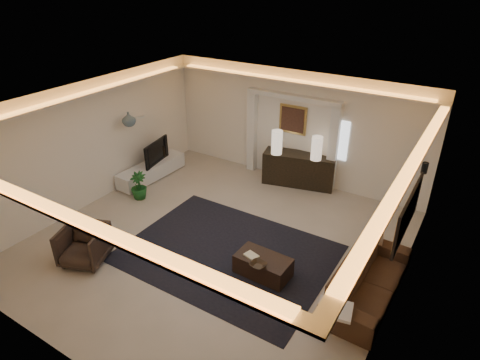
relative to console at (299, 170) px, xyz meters
The scene contains 33 objects.
floor 3.29m from the console, 96.23° to the right, with size 7.00×7.00×0.00m, color gray.
ceiling 4.12m from the console, 96.23° to the right, with size 7.00×7.00×0.00m, color white.
wall_back 1.14m from the console, 144.83° to the left, with size 7.00×7.00×0.00m, color white.
wall_front 6.84m from the console, 93.01° to the right, with size 7.00×7.00×0.00m, color white.
wall_left 5.15m from the console, 139.87° to the right, with size 7.00×7.00×0.00m, color white.
wall_right 4.64m from the console, 45.94° to the right, with size 7.00×7.00×0.00m, color white.
cove_soffit 3.95m from the console, 96.23° to the right, with size 7.00×7.00×0.04m, color silver.
daylight_slit 1.39m from the console, 13.01° to the left, with size 0.25×0.03×1.00m, color white.
area_rug 3.47m from the console, 89.25° to the right, with size 4.00×3.00×0.01m, color black.
pilaster_left 1.67m from the console, behind, with size 0.22×0.20×2.20m, color silver.
pilaster_right 1.07m from the console, 10.68° to the left, with size 0.22×0.20×2.20m, color silver.
alcove_header 1.89m from the console, 157.08° to the left, with size 2.52×0.20×0.12m, color silver.
painting_frame 1.32m from the console, 148.20° to the left, with size 0.74×0.04×0.74m, color tan.
painting_canvas 1.31m from the console, 151.20° to the left, with size 0.62×0.02×0.62m, color #4C2D1E.
art_panel_frame 4.48m from the console, 43.44° to the right, with size 0.04×1.64×0.74m, color black.
art_panel_gold 4.47m from the console, 43.67° to the right, with size 0.02×1.50×0.62m, color tan.
wall_sconce 3.45m from the console, 19.14° to the right, with size 0.12×0.12×0.22m, color black.
wall_niche 4.40m from the console, 154.01° to the right, with size 0.10×0.55×0.04m, color silver.
console is the anchor object (origin of this frame).
lamp_left 0.91m from the console, 151.58° to the right, with size 0.28×0.28×0.62m, color beige.
lamp_right 0.84m from the console, 10.60° to the right, with size 0.27×0.27×0.60m, color beige.
media_ledge 3.93m from the console, 153.23° to the right, with size 0.52×2.09×0.39m, color silver.
tv 3.89m from the console, 154.90° to the right, with size 0.14×1.07×0.62m, color black.
figurine 3.74m from the console, 159.97° to the right, with size 0.13×0.13×0.34m, color black.
ginger_jar 4.45m from the console, 146.31° to the right, with size 0.33×0.33×0.34m, color #50606A.
plant 4.08m from the console, 137.56° to the right, with size 0.39×0.39×0.69m, color #174D1B.
sofa 4.19m from the console, 48.89° to the right, with size 0.90×2.31×0.67m, color #442113.
throw_blanket 5.01m from the console, 59.33° to the right, with size 0.51×0.42×0.06m, color white.
throw_pillow 3.35m from the console, 38.14° to the right, with size 0.11×0.36×0.36m, color tan.
coffee_table 3.75m from the console, 75.27° to the right, with size 1.01×0.55×0.38m, color black.
bowl 4.03m from the console, 75.66° to the right, with size 0.29×0.29×0.07m, color #2D2318.
magazine 3.78m from the console, 78.60° to the right, with size 0.25×0.18×0.03m, color beige.
armchair 5.53m from the console, 113.02° to the right, with size 0.80×0.82×0.75m, color black.
Camera 1 is at (4.10, -5.69, 5.13)m, focal length 30.77 mm.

